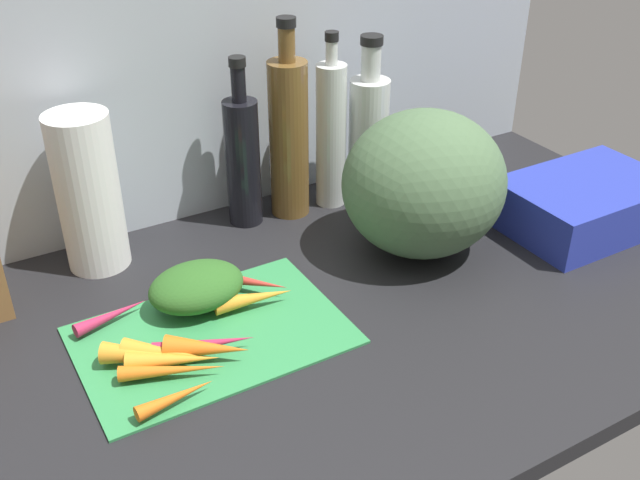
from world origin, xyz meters
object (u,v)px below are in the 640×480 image
Objects in this scene: carrot_4 at (207,349)px; carrot_3 at (112,315)px; carrot_0 at (160,353)px; carrot_6 at (176,397)px; carrot_8 at (173,360)px; bottle_2 at (331,134)px; bottle_0 at (243,159)px; winter_squash at (424,184)px; cutting_board at (212,334)px; carrot_2 at (238,280)px; carrot_5 at (172,370)px; carrot_7 at (204,344)px; carrot_1 at (254,298)px; carrot_9 at (147,355)px; paper_towel_roll at (88,193)px; dish_rack at (585,204)px; bottle_1 at (289,136)px; bottle_3 at (368,135)px.

carrot_3 is at bearing 120.35° from carrot_4.
carrot_0 is 8.75cm from carrot_6.
carrot_3 is at bearing 105.60° from carrot_8.
carrot_3 is 52.25cm from bottle_2.
winter_squash is at bearing -47.19° from bottle_0.
carrot_2 is (8.13, 8.20, 1.93)cm from cutting_board.
carrot_5 is at bearing -115.68° from carrot_8.
carrot_1 is at bearing 30.21° from carrot_7.
carrot_9 is (1.33, -12.05, 0.55)cm from carrot_3.
bottle_2 is (44.56, -0.93, 0.87)cm from paper_towel_roll.
paper_towel_roll is at bearing 79.62° from carrot_3.
cutting_board is 4.72cm from carrot_7.
carrot_4 is 0.40× the size of dish_rack.
carrot_5 is at bearing -169.21° from carrot_4.
carrot_4 is at bearing -96.81° from carrot_7.
winter_squash reaches higher than carrot_8.
bottle_0 is 0.85× the size of bottle_1.
dish_rack is (78.66, 0.63, 2.25)cm from carrot_8.
bottle_0 is at bearing 172.49° from bottle_3.
bottle_2 is (17.17, -1.63, 1.67)cm from bottle_0.
cutting_board is 1.31× the size of dish_rack.
bottle_1 is (35.40, 32.23, 13.03)cm from carrot_8.
dish_rack is (27.62, -29.33, -8.55)cm from bottle_3.
bottle_2 reaches higher than carrot_5.
carrot_3 is 0.38× the size of bottle_0.
carrot_6 is at bearing -132.80° from carrot_7.
carrot_9 is 31.97cm from paper_towel_roll.
carrot_8 is at bearing 64.32° from carrot_5.
bottle_2 is (8.40, -0.68, -1.14)cm from bottle_1.
carrot_0 is at bearing 117.42° from carrot_8.
carrot_6 is at bearing -92.09° from paper_towel_roll.
carrot_1 is 22.62cm from carrot_6.
carrot_0 is 60.04cm from bottle_3.
bottle_2 reaches higher than carrot_9.
carrot_3 is 16.19cm from carrot_7.
paper_towel_roll is (-49.29, 22.93, 0.93)cm from winter_squash.
bottle_3 reaches higher than bottle_0.
carrot_2 is 35.78cm from bottle_2.
carrot_9 is at bearing -150.59° from carrot_2.
dish_rack reaches higher than carrot_9.
bottle_1 is at bearing 42.32° from carrot_8.
carrot_2 is at bearing 50.75° from carrot_4.
carrot_0 is at bearing -90.53° from paper_towel_roll.
carrot_5 is at bearing -167.28° from winter_squash.
carrot_7 reaches higher than carrot_5.
carrot_5 is 0.51× the size of winter_squash.
bottle_1 is 1.25× the size of dish_rack.
carrot_8 is (-15.66, -12.83, -0.13)cm from carrot_2.
carrot_3 is 37.44cm from bottle_0.
winter_squash reaches higher than carrot_6.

